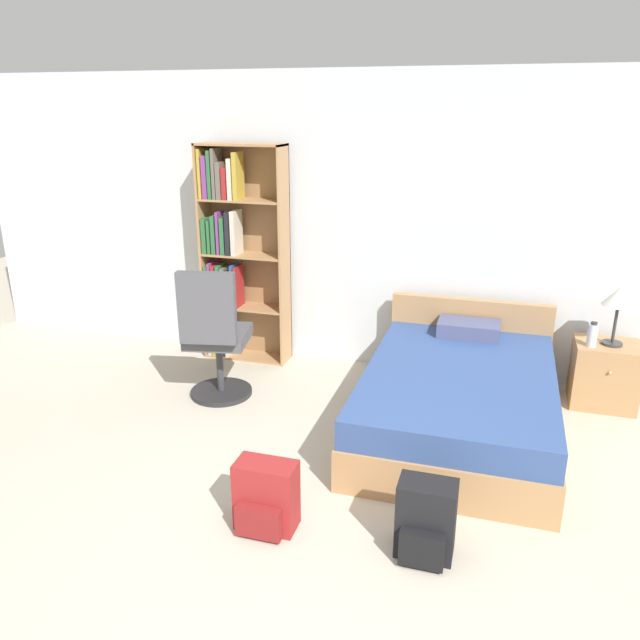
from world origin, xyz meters
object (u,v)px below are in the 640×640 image
object	(u,v)px
backpack_red	(266,498)
office_chair	(215,339)
backpack_black	(426,522)
bed	(459,397)
nightstand	(604,374)
bookshelf	(234,252)
table_lamp	(619,299)
water_bottle	(592,335)

from	to	relation	value
backpack_red	office_chair	bearing A→B (deg)	124.65
office_chair	backpack_black	distance (m)	2.36
bed	backpack_black	size ratio (longest dim) A/B	4.70
backpack_black	backpack_red	size ratio (longest dim) A/B	1.06
backpack_black	nightstand	bearing A→B (deg)	63.07
bed	backpack_red	world-z (taller)	bed
office_chair	nightstand	xyz separation A→B (m)	(3.01, 0.83, -0.27)
bookshelf	nightstand	bearing A→B (deg)	-1.79
bed	table_lamp	distance (m)	1.47
backpack_black	backpack_red	distance (m)	0.90
bookshelf	bed	distance (m)	2.44
bed	office_chair	world-z (taller)	office_chair
table_lamp	backpack_red	size ratio (longest dim) A/B	1.15
bookshelf	backpack_red	xyz separation A→B (m)	(1.21, -2.35, -0.83)
nightstand	water_bottle	xyz separation A→B (m)	(-0.15, -0.10, 0.36)
water_bottle	table_lamp	bearing A→B (deg)	29.36
nightstand	backpack_black	bearing A→B (deg)	-116.93
office_chair	table_lamp	xyz separation A→B (m)	(3.03, 0.82, 0.36)
office_chair	backpack_black	world-z (taller)	office_chair
bookshelf	bed	bearing A→B (deg)	-21.36
bed	water_bottle	distance (m)	1.19
bookshelf	backpack_black	distance (m)	3.25
bed	nightstand	distance (m)	1.31
bed	backpack_black	xyz separation A→B (m)	(-0.04, -1.48, -0.05)
office_chair	table_lamp	world-z (taller)	office_chair
nightstand	table_lamp	bearing A→B (deg)	-35.68
bed	backpack_black	distance (m)	1.48
table_lamp	water_bottle	distance (m)	0.33
nightstand	backpack_black	xyz separation A→B (m)	(-1.13, -2.22, -0.06)
bookshelf	backpack_red	size ratio (longest dim) A/B	4.87
office_chair	table_lamp	distance (m)	3.16
bed	table_lamp	bearing A→B (deg)	33.57
office_chair	backpack_red	world-z (taller)	office_chair
table_lamp	water_bottle	xyz separation A→B (m)	(-0.16, -0.09, -0.28)
nightstand	water_bottle	size ratio (longest dim) A/B	2.59
backpack_red	bed	bearing A→B (deg)	58.00
backpack_black	backpack_red	xyz separation A→B (m)	(-0.90, -0.03, -0.01)
bookshelf	nightstand	distance (m)	3.33
office_chair	water_bottle	xyz separation A→B (m)	(2.87, 0.73, 0.08)
nightstand	backpack_black	world-z (taller)	nightstand
bookshelf	backpack_red	bearing A→B (deg)	-62.71
nightstand	backpack_red	world-z (taller)	nightstand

